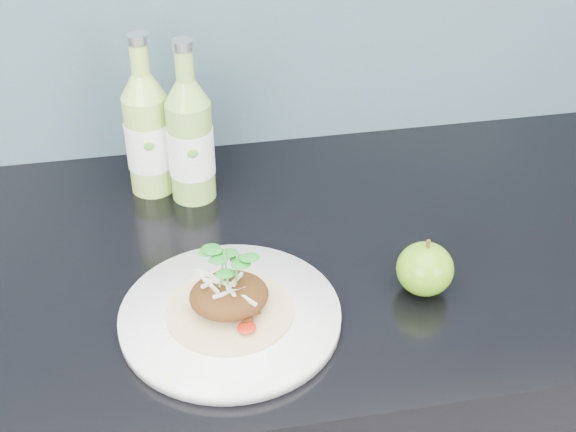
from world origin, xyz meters
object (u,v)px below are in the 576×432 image
object	(u,v)px
cider_bottle_left	(148,134)
cider_bottle_right	(190,140)
dinner_plate	(230,317)
green_apple	(425,269)

from	to	relation	value
cider_bottle_left	cider_bottle_right	xyz separation A→B (m)	(0.06, -0.03, 0.00)
cider_bottle_left	cider_bottle_right	size ratio (longest dim) A/B	1.00
dinner_plate	cider_bottle_left	xyz separation A→B (m)	(-0.07, 0.31, 0.08)
dinner_plate	cider_bottle_left	bearing A→B (deg)	103.45
dinner_plate	cider_bottle_right	size ratio (longest dim) A/B	1.21
green_apple	cider_bottle_right	size ratio (longest dim) A/B	0.35
green_apple	cider_bottle_left	distance (m)	0.43
dinner_plate	cider_bottle_left	size ratio (longest dim) A/B	1.21
cider_bottle_left	green_apple	bearing A→B (deg)	-48.82
dinner_plate	green_apple	distance (m)	0.24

